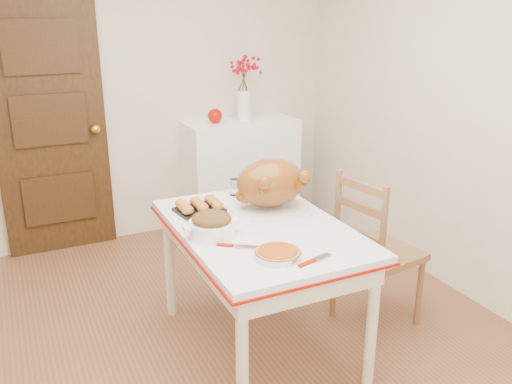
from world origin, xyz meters
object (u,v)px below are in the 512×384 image
chair_oak (379,249)px  turkey_platter (271,186)px  pumpkin_pie (278,253)px  sideboard (241,174)px  kitchen_table (260,288)px

chair_oak → turkey_platter: bearing=59.6°
chair_oak → pumpkin_pie: 1.00m
sideboard → kitchen_table: (-0.68, -1.78, -0.10)m
sideboard → turkey_platter: size_ratio=2.03×
sideboard → chair_oak: chair_oak is taller
turkey_platter → chair_oak: bearing=-9.7°
chair_oak → turkey_platter: turkey_platter is taller
kitchen_table → sideboard: bearing=69.2°
sideboard → pumpkin_pie: (-0.77, -2.18, 0.32)m
sideboard → turkey_platter: (-0.52, -1.59, 0.44)m
sideboard → kitchen_table: bearing=-110.8°
chair_oak → turkey_platter: size_ratio=2.07×
sideboard → turkey_platter: turkey_platter is taller
chair_oak → kitchen_table: bearing=76.8°
pumpkin_pie → turkey_platter: bearing=66.3°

